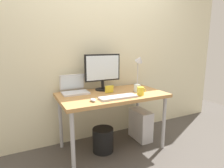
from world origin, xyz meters
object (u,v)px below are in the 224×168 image
object	(u,v)px
mouse	(93,100)
computer_tower	(140,125)
laptop	(74,88)
desk_lamp	(139,64)
monitor	(103,70)
photo_frame	(109,89)
desk	(112,99)
keyboard	(118,97)
coffee_mug	(141,91)
wastebasket	(103,140)
glass_cup	(137,88)

from	to	relation	value
mouse	computer_tower	world-z (taller)	mouse
laptop	desk_lamp	bearing A→B (deg)	-1.03
monitor	photo_frame	bearing A→B (deg)	-87.31
monitor	desk	bearing A→B (deg)	-83.91
laptop	keyboard	world-z (taller)	laptop
coffee_mug	monitor	bearing A→B (deg)	123.28
desk_lamp	coffee_mug	distance (m)	0.60
desk	wastebasket	world-z (taller)	desk
desk	laptop	bearing A→B (deg)	148.97
monitor	computer_tower	world-z (taller)	monitor
wastebasket	computer_tower	bearing A→B (deg)	6.18
coffee_mug	keyboard	bearing A→B (deg)	179.45
coffee_mug	photo_frame	bearing A→B (deg)	136.96
photo_frame	glass_cup	bearing A→B (deg)	-17.09
desk_lamp	photo_frame	distance (m)	0.65
desk_lamp	glass_cup	bearing A→B (deg)	-127.85
laptop	coffee_mug	distance (m)	0.83
laptop	computer_tower	xyz separation A→B (m)	(0.88, -0.21, -0.57)
glass_cup	wastebasket	bearing A→B (deg)	176.34
mouse	computer_tower	xyz separation A→B (m)	(0.80, 0.25, -0.53)
laptop	glass_cup	size ratio (longest dim) A/B	3.01
keyboard	wastebasket	distance (m)	0.63
computer_tower	coffee_mug	bearing A→B (deg)	-127.24
desk	computer_tower	size ratio (longest dim) A/B	3.09
glass_cup	computer_tower	size ratio (longest dim) A/B	0.25
glass_cup	photo_frame	bearing A→B (deg)	162.91
glass_cup	keyboard	bearing A→B (deg)	-155.77
monitor	photo_frame	xyz separation A→B (m)	(0.01, -0.18, -0.22)
monitor	computer_tower	bearing A→B (deg)	-21.24
keyboard	coffee_mug	xyz separation A→B (m)	(0.30, -0.00, 0.04)
desk	wastebasket	xyz separation A→B (m)	(-0.14, -0.03, -0.51)
desk	wastebasket	bearing A→B (deg)	-168.08
photo_frame	wastebasket	world-z (taller)	photo_frame
coffee_mug	computer_tower	distance (m)	0.65
glass_cup	desk	bearing A→B (deg)	169.63
laptop	photo_frame	distance (m)	0.44
laptop	keyboard	size ratio (longest dim) A/B	0.73
coffee_mug	wastebasket	bearing A→B (deg)	154.88
mouse	coffee_mug	xyz separation A→B (m)	(0.60, -0.01, 0.03)
mouse	wastebasket	distance (m)	0.65
coffee_mug	wastebasket	distance (m)	0.77
desk	photo_frame	bearing A→B (deg)	109.17
keyboard	glass_cup	xyz separation A→B (m)	(0.36, 0.16, 0.04)
photo_frame	wastebasket	bearing A→B (deg)	-149.06
desk_lamp	mouse	xyz separation A→B (m)	(-0.88, -0.44, -0.31)
laptop	computer_tower	distance (m)	1.07
photo_frame	mouse	bearing A→B (deg)	-140.55
desk	mouse	xyz separation A→B (m)	(-0.33, -0.22, 0.08)
wastebasket	photo_frame	bearing A→B (deg)	30.94
coffee_mug	wastebasket	size ratio (longest dim) A/B	0.39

